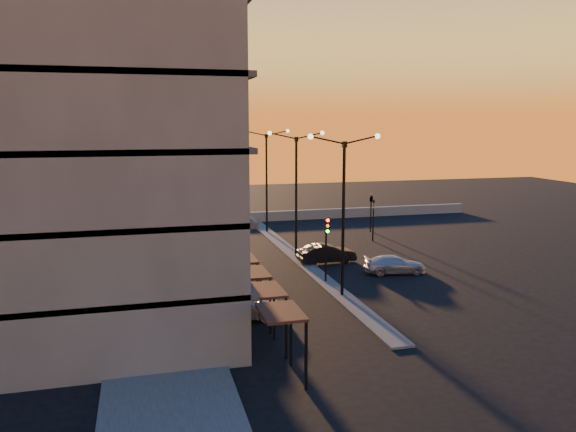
% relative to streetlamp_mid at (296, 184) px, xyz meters
% --- Properties ---
extents(ground, '(120.00, 120.00, 0.00)m').
position_rel_streetlamp_mid_xyz_m(ground, '(0.00, -10.00, -5.59)').
color(ground, black).
rests_on(ground, ground).
extents(sidewalk_west, '(5.00, 40.00, 0.12)m').
position_rel_streetlamp_mid_xyz_m(sidewalk_west, '(-10.50, -6.00, -5.53)').
color(sidewalk_west, '#484845').
rests_on(sidewalk_west, ground).
extents(median, '(1.20, 36.00, 0.12)m').
position_rel_streetlamp_mid_xyz_m(median, '(0.00, 0.00, -5.53)').
color(median, '#484845').
rests_on(median, ground).
extents(parapet, '(44.00, 0.50, 1.00)m').
position_rel_streetlamp_mid_xyz_m(parapet, '(2.00, 16.00, -5.09)').
color(parapet, slate).
rests_on(parapet, ground).
extents(building, '(14.35, 17.08, 25.00)m').
position_rel_streetlamp_mid_xyz_m(building, '(-14.00, -9.97, 6.32)').
color(building, '#656059').
rests_on(building, ground).
extents(streetlamp_near, '(4.32, 0.32, 9.51)m').
position_rel_streetlamp_mid_xyz_m(streetlamp_near, '(0.00, -10.00, 0.00)').
color(streetlamp_near, black).
rests_on(streetlamp_near, ground).
extents(streetlamp_mid, '(4.32, 0.32, 9.51)m').
position_rel_streetlamp_mid_xyz_m(streetlamp_mid, '(0.00, 0.00, 0.00)').
color(streetlamp_mid, black).
rests_on(streetlamp_mid, ground).
extents(streetlamp_far, '(4.32, 0.32, 9.51)m').
position_rel_streetlamp_mid_xyz_m(streetlamp_far, '(0.00, 10.00, 0.00)').
color(streetlamp_far, black).
rests_on(streetlamp_far, ground).
extents(traffic_light_main, '(0.28, 0.44, 4.25)m').
position_rel_streetlamp_mid_xyz_m(traffic_light_main, '(0.00, -7.13, -2.70)').
color(traffic_light_main, black).
rests_on(traffic_light_main, ground).
extents(signal_east_a, '(0.13, 0.16, 3.60)m').
position_rel_streetlamp_mid_xyz_m(signal_east_a, '(8.00, 4.00, -3.66)').
color(signal_east_a, black).
rests_on(signal_east_a, ground).
extents(signal_east_b, '(0.42, 1.99, 3.60)m').
position_rel_streetlamp_mid_xyz_m(signal_east_b, '(9.50, 8.00, -2.49)').
color(signal_east_b, black).
rests_on(signal_east_b, ground).
extents(car_hatchback, '(4.77, 2.88, 1.52)m').
position_rel_streetlamp_mid_xyz_m(car_hatchback, '(-6.50, -12.05, -4.83)').
color(car_hatchback, '#ACAEB4').
rests_on(car_hatchback, ground).
extents(car_sedan, '(4.30, 1.66, 1.40)m').
position_rel_streetlamp_mid_xyz_m(car_sedan, '(1.72, -2.12, -4.89)').
color(car_sedan, black).
rests_on(car_sedan, ground).
extents(car_wagon, '(4.36, 2.28, 1.21)m').
position_rel_streetlamp_mid_xyz_m(car_wagon, '(5.28, -6.00, -4.99)').
color(car_wagon, '#B3B6BB').
rests_on(car_wagon, ground).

